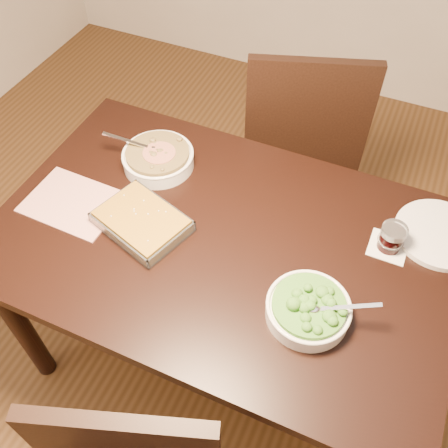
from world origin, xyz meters
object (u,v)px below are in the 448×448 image
at_px(stew_bowl, 158,158).
at_px(baking_dish, 142,222).
at_px(broccoli_bowl, 308,309).
at_px(table, 222,256).
at_px(dinner_plate, 439,234).
at_px(chair_far, 301,136).
at_px(wine_tumbler, 392,237).

distance_m(stew_bowl, baking_dish, 0.28).
bearing_deg(stew_bowl, broccoli_bowl, -28.52).
xyz_separation_m(table, broccoli_bowl, (0.32, -0.15, 0.13)).
bearing_deg(broccoli_bowl, table, 154.83).
distance_m(broccoli_bowl, dinner_plate, 0.51).
bearing_deg(table, chair_far, 88.34).
distance_m(table, chair_far, 0.77).
bearing_deg(wine_tumbler, broccoli_bowl, -115.58).
relative_size(broccoli_bowl, baking_dish, 0.80).
height_order(stew_bowl, baking_dish, stew_bowl).
xyz_separation_m(broccoli_bowl, baking_dish, (-0.56, 0.09, -0.01)).
bearing_deg(table, dinner_plate, 24.45).
height_order(baking_dish, chair_far, chair_far).
relative_size(stew_bowl, wine_tumbler, 3.13).
bearing_deg(chair_far, table, 69.71).
bearing_deg(stew_bowl, baking_dish, -71.78).
bearing_deg(baking_dish, broccoli_bowl, 9.03).
bearing_deg(wine_tumbler, table, -160.22).
xyz_separation_m(baking_dish, wine_tumbler, (0.71, 0.23, 0.02)).
relative_size(wine_tumbler, dinner_plate, 0.32).
bearing_deg(chair_far, wine_tumbler, 107.98).
relative_size(table, baking_dish, 4.42).
height_order(broccoli_bowl, baking_dish, broccoli_bowl).
xyz_separation_m(stew_bowl, broccoli_bowl, (0.64, -0.35, -0.00)).
bearing_deg(dinner_plate, stew_bowl, -175.63).
distance_m(baking_dish, dinner_plate, 0.91).
height_order(broccoli_bowl, wine_tumbler, same).
bearing_deg(table, broccoli_bowl, -25.17).
bearing_deg(baking_dish, dinner_plate, 39.57).
relative_size(table, stew_bowl, 5.23).
relative_size(broccoli_bowl, wine_tumbler, 2.97).
bearing_deg(table, wine_tumbler, 19.78).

